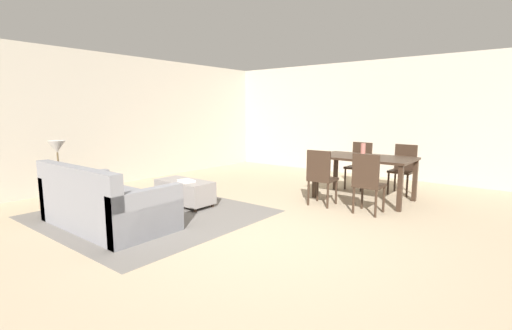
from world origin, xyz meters
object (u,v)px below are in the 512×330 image
Objects in this scene: couch at (105,206)px; side_table at (60,182)px; ottoman_table at (185,191)px; book_on_ottoman at (186,181)px; vase_centerpiece at (363,150)px; dining_chair_far_right at (403,166)px; dining_chair_near_left at (321,175)px; table_lamp at (57,148)px; dining_chair_near_right at (368,180)px; dining_chair_far_left at (360,163)px; dining_table at (365,162)px.

side_table is at bearing -178.66° from couch.
ottoman_table is 1.74× the size of side_table.
vase_centerpiece is at bearing 48.69° from book_on_ottoman.
dining_chair_far_right reaches higher than couch.
book_on_ottoman is (-1.66, -1.40, -0.09)m from dining_chair_near_left.
side_table is 1.09× the size of table_lamp.
dining_chair_near_right is 1.74m from dining_chair_far_right.
side_table is 5.35m from dining_chair_far_left.
vase_centerpiece is (0.34, 0.88, 0.35)m from dining_chair_near_left.
side_table is 4.10m from dining_chair_near_left.
book_on_ottoman reaches higher than ottoman_table.
dining_chair_far_left is at bearing 68.54° from couch.
couch is at bearing -120.92° from dining_table.
table_lamp reaches higher than dining_chair_far_right.
table_lamp is (-1.26, -0.03, 0.70)m from couch.
book_on_ottoman is at bearing -132.16° from dining_table.
dining_chair_far_left is 3.54× the size of book_on_ottoman.
ottoman_table is 3.13m from vase_centerpiece.
dining_table is at bearing 59.08° from couch.
side_table reaches higher than book_on_ottoman.
couch is 2.08× the size of dining_chair_near_left.
side_table is at bearing -137.62° from dining_chair_near_left.
dining_chair_far_right is (2.56, 4.48, 0.24)m from couch.
couch is 2.08× the size of dining_chair_near_right.
dining_chair_near_left is at bearing -113.97° from dining_table.
vase_centerpiece is at bearing 47.27° from table_lamp.
side_table is at bearing -133.24° from dining_table.
book_on_ottoman is at bearing -25.56° from ottoman_table.
ottoman_table is at bearing -142.66° from dining_chair_near_left.
dining_chair_far_left is at bearing 56.04° from table_lamp.
dining_chair_far_left is at bearing 62.10° from book_on_ottoman.
dining_table is (2.15, 2.21, 0.43)m from ottoman_table.
dining_chair_far_left is (1.73, 4.41, 0.24)m from couch.
dining_chair_near_right reaches higher than book_on_ottoman.
dining_chair_near_right is at bearing 29.73° from book_on_ottoman.
dining_chair_near_right is at bearing 35.94° from side_table.
dining_chair_near_right is at bearing -65.48° from dining_table.
side_table is (-1.26, -1.41, 0.21)m from ottoman_table.
dining_chair_near_left is at bearing 179.92° from dining_chair_near_right.
table_lamp is (-1.26, -1.41, 0.75)m from ottoman_table.
table_lamp reaches higher than couch.
side_table is 2.55× the size of vase_centerpiece.
table_lamp is at bearing -130.25° from dining_chair_far_right.
dining_chair_far_right is (3.81, 4.50, 0.07)m from side_table.
ottoman_table is 1.08× the size of dining_chair_near_right.
table_lamp is at bearing -137.62° from dining_chair_near_left.
side_table is 0.62× the size of dining_chair_far_left.
dining_chair_near_left is (1.77, 1.35, 0.28)m from ottoman_table.
couch reaches higher than dining_table.
side_table is 4.70m from dining_chair_near_right.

